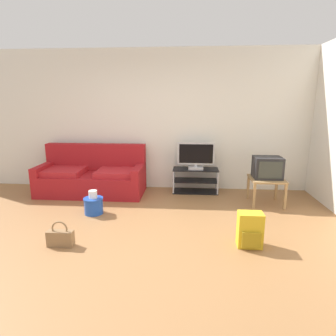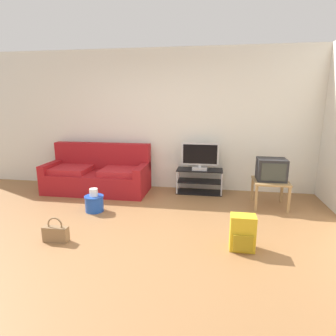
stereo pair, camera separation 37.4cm
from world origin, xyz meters
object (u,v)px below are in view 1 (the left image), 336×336
at_px(tv_stand, 195,180).
at_px(side_table, 266,182).
at_px(couch, 93,176).
at_px(handbag, 60,237).
at_px(flat_tv, 196,156).
at_px(backpack, 250,230).
at_px(crt_tv, 267,168).
at_px(cleaning_bucket, 94,204).

distance_m(tv_stand, side_table, 1.32).
relative_size(couch, side_table, 3.51).
bearing_deg(handbag, tv_stand, 53.72).
height_order(couch, flat_tv, flat_tv).
xyz_separation_m(flat_tv, backpack, (0.62, -2.07, -0.50)).
xyz_separation_m(couch, flat_tv, (1.96, 0.17, 0.39)).
xyz_separation_m(backpack, handbag, (-2.29, -0.17, -0.10)).
bearing_deg(backpack, handbag, -147.11).
bearing_deg(side_table, handbag, -149.02).
xyz_separation_m(tv_stand, handbag, (-1.67, -2.27, -0.12)).
height_order(couch, side_table, couch).
xyz_separation_m(flat_tv, side_table, (1.19, -0.53, -0.33)).
bearing_deg(side_table, crt_tv, 90.00).
distance_m(side_table, crt_tv, 0.25).
height_order(couch, cleaning_bucket, couch).
bearing_deg(handbag, backpack, 4.35).
bearing_deg(backpack, side_table, 98.21).
xyz_separation_m(flat_tv, cleaning_bucket, (-1.60, -1.21, -0.56)).
relative_size(couch, tv_stand, 2.27).
bearing_deg(cleaning_bucket, flat_tv, 36.96).
distance_m(flat_tv, handbag, 2.86).
relative_size(flat_tv, side_table, 1.24).
bearing_deg(side_table, couch, 173.55).
distance_m(side_table, backpack, 1.65).
bearing_deg(handbag, crt_tv, 31.22).
distance_m(couch, crt_tv, 3.19).
bearing_deg(tv_stand, handbag, -126.28).
xyz_separation_m(couch, handbag, (0.30, -2.07, -0.21)).
bearing_deg(couch, tv_stand, 5.69).
height_order(flat_tv, handbag, flat_tv).
bearing_deg(flat_tv, cleaning_bucket, -143.04).
relative_size(crt_tv, handbag, 1.42).
relative_size(backpack, cleaning_bucket, 1.14).
height_order(side_table, backpack, side_table).
bearing_deg(flat_tv, backpack, -73.30).
distance_m(couch, flat_tv, 2.01).
relative_size(tv_stand, side_table, 1.55).
height_order(flat_tv, side_table, flat_tv).
bearing_deg(cleaning_bucket, crt_tv, 13.92).
height_order(flat_tv, backpack, flat_tv).
bearing_deg(tv_stand, backpack, -73.47).
bearing_deg(crt_tv, backpack, -110.14).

